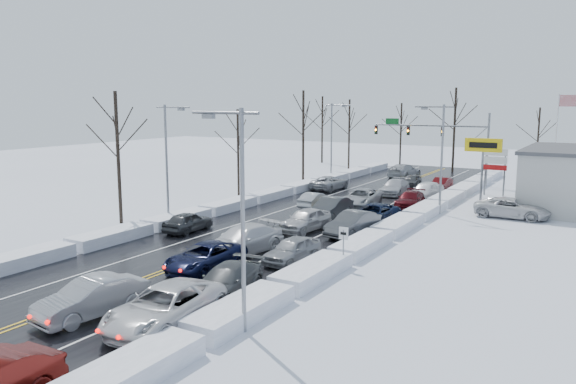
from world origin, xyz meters
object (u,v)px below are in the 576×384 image
Objects in this scene: tires_plus_sign at (483,150)px; flagpole at (558,133)px; oncoming_car_0 at (315,207)px; traffic_signal_mast at (442,135)px.

tires_plus_sign is 14.79m from flagpole.
flagpole is at bearing -127.37° from oncoming_car_0.
tires_plus_sign is 1.47× the size of oncoming_car_0.
oncoming_car_0 is at bearing -104.10° from traffic_signal_mast.
traffic_signal_mast is 22.04m from oncoming_car_0.
oncoming_car_0 is at bearing -144.60° from tires_plus_sign.
tires_plus_sign reaches higher than oncoming_car_0.
oncoming_car_0 is (-12.25, -8.71, -4.99)m from tires_plus_sign.
tires_plus_sign is 15.84m from oncoming_car_0.
flagpole reaches higher than tires_plus_sign.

